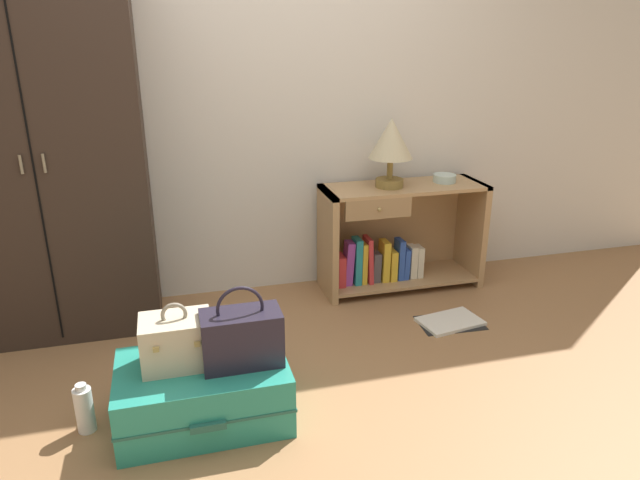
{
  "coord_description": "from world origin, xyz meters",
  "views": [
    {
      "loc": [
        -0.52,
        -1.97,
        1.58
      ],
      "look_at": [
        0.22,
        0.75,
        0.55
      ],
      "focal_mm": 32.41,
      "sensor_mm": 36.0,
      "label": 1
    }
  ],
  "objects_px": {
    "table_lamp": "(391,142)",
    "train_case": "(177,341)",
    "suitcase_large": "(204,392)",
    "wardrobe": "(41,154)",
    "bottle": "(84,409)",
    "bowl": "(445,178)",
    "bookshelf": "(394,239)",
    "open_book_on_floor": "(450,322)",
    "handbag": "(242,337)"
  },
  "relations": [
    {
      "from": "wardrobe",
      "to": "handbag",
      "type": "relative_size",
      "value": 5.62
    },
    {
      "from": "handbag",
      "to": "wardrobe",
      "type": "bearing_deg",
      "value": 128.27
    },
    {
      "from": "bookshelf",
      "to": "open_book_on_floor",
      "type": "relative_size",
      "value": 2.71
    },
    {
      "from": "suitcase_large",
      "to": "open_book_on_floor",
      "type": "distance_m",
      "value": 1.51
    },
    {
      "from": "table_lamp",
      "to": "suitcase_large",
      "type": "distance_m",
      "value": 1.83
    },
    {
      "from": "bottle",
      "to": "table_lamp",
      "type": "bearing_deg",
      "value": 30.5
    },
    {
      "from": "bottle",
      "to": "suitcase_large",
      "type": "bearing_deg",
      "value": -6.02
    },
    {
      "from": "bowl",
      "to": "open_book_on_floor",
      "type": "xyz_separation_m",
      "value": [
        -0.2,
        -0.58,
        -0.69
      ]
    },
    {
      "from": "bowl",
      "to": "handbag",
      "type": "bearing_deg",
      "value": -142.34
    },
    {
      "from": "open_book_on_floor",
      "to": "bowl",
      "type": "bearing_deg",
      "value": 71.09
    },
    {
      "from": "handbag",
      "to": "open_book_on_floor",
      "type": "distance_m",
      "value": 1.41
    },
    {
      "from": "table_lamp",
      "to": "bowl",
      "type": "bearing_deg",
      "value": 3.29
    },
    {
      "from": "suitcase_large",
      "to": "bottle",
      "type": "xyz_separation_m",
      "value": [
        -0.48,
        0.05,
        -0.03
      ]
    },
    {
      "from": "wardrobe",
      "to": "train_case",
      "type": "xyz_separation_m",
      "value": [
        0.59,
        -1.01,
        -0.61
      ]
    },
    {
      "from": "bottle",
      "to": "train_case",
      "type": "bearing_deg",
      "value": -2.97
    },
    {
      "from": "bookshelf",
      "to": "bowl",
      "type": "xyz_separation_m",
      "value": [
        0.32,
        0.0,
        0.38
      ]
    },
    {
      "from": "bookshelf",
      "to": "suitcase_large",
      "type": "relative_size",
      "value": 1.44
    },
    {
      "from": "bowl",
      "to": "wardrobe",
      "type": "bearing_deg",
      "value": -178.86
    },
    {
      "from": "table_lamp",
      "to": "open_book_on_floor",
      "type": "xyz_separation_m",
      "value": [
        0.18,
        -0.56,
        -0.94
      ]
    },
    {
      "from": "table_lamp",
      "to": "handbag",
      "type": "bearing_deg",
      "value": -134.26
    },
    {
      "from": "suitcase_large",
      "to": "train_case",
      "type": "xyz_separation_m",
      "value": [
        -0.09,
        0.03,
        0.24
      ]
    },
    {
      "from": "suitcase_large",
      "to": "handbag",
      "type": "bearing_deg",
      "value": -10.2
    },
    {
      "from": "bottle",
      "to": "open_book_on_floor",
      "type": "relative_size",
      "value": 0.59
    },
    {
      "from": "bowl",
      "to": "open_book_on_floor",
      "type": "distance_m",
      "value": 0.92
    },
    {
      "from": "suitcase_large",
      "to": "train_case",
      "type": "bearing_deg",
      "value": 161.24
    },
    {
      "from": "bowl",
      "to": "suitcase_large",
      "type": "relative_size",
      "value": 0.2
    },
    {
      "from": "wardrobe",
      "to": "open_book_on_floor",
      "type": "bearing_deg",
      "value": -14.28
    },
    {
      "from": "table_lamp",
      "to": "bottle",
      "type": "xyz_separation_m",
      "value": [
        -1.72,
        -1.01,
        -0.84
      ]
    },
    {
      "from": "table_lamp",
      "to": "bottle",
      "type": "bearing_deg",
      "value": -149.5
    },
    {
      "from": "bookshelf",
      "to": "handbag",
      "type": "height_order",
      "value": "bookshelf"
    },
    {
      "from": "bookshelf",
      "to": "suitcase_large",
      "type": "xyz_separation_m",
      "value": [
        -1.3,
        -1.09,
        -0.19
      ]
    },
    {
      "from": "table_lamp",
      "to": "bowl",
      "type": "distance_m",
      "value": 0.46
    },
    {
      "from": "bookshelf",
      "to": "train_case",
      "type": "distance_m",
      "value": 1.75
    },
    {
      "from": "wardrobe",
      "to": "bottle",
      "type": "xyz_separation_m",
      "value": [
        0.19,
        -0.99,
        -0.88
      ]
    },
    {
      "from": "suitcase_large",
      "to": "bottle",
      "type": "distance_m",
      "value": 0.49
    },
    {
      "from": "table_lamp",
      "to": "train_case",
      "type": "height_order",
      "value": "table_lamp"
    },
    {
      "from": "suitcase_large",
      "to": "train_case",
      "type": "height_order",
      "value": "train_case"
    },
    {
      "from": "wardrobe",
      "to": "train_case",
      "type": "relative_size",
      "value": 6.84
    },
    {
      "from": "train_case",
      "to": "open_book_on_floor",
      "type": "xyz_separation_m",
      "value": [
        1.51,
        0.48,
        -0.37
      ]
    },
    {
      "from": "bowl",
      "to": "table_lamp",
      "type": "bearing_deg",
      "value": -176.71
    },
    {
      "from": "bowl",
      "to": "bottle",
      "type": "xyz_separation_m",
      "value": [
        -2.1,
        -1.04,
        -0.59
      ]
    },
    {
      "from": "wardrobe",
      "to": "suitcase_large",
      "type": "distance_m",
      "value": 1.51
    },
    {
      "from": "bottle",
      "to": "bowl",
      "type": "bearing_deg",
      "value": 26.24
    },
    {
      "from": "handbag",
      "to": "bottle",
      "type": "distance_m",
      "value": 0.72
    },
    {
      "from": "bowl",
      "to": "suitcase_large",
      "type": "height_order",
      "value": "bowl"
    },
    {
      "from": "bowl",
      "to": "handbag",
      "type": "height_order",
      "value": "bowl"
    },
    {
      "from": "wardrobe",
      "to": "bookshelf",
      "type": "height_order",
      "value": "wardrobe"
    },
    {
      "from": "train_case",
      "to": "bottle",
      "type": "relative_size",
      "value": 1.29
    },
    {
      "from": "train_case",
      "to": "bookshelf",
      "type": "bearing_deg",
      "value": 37.28
    },
    {
      "from": "train_case",
      "to": "table_lamp",
      "type": "bearing_deg",
      "value": 37.93
    }
  ]
}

